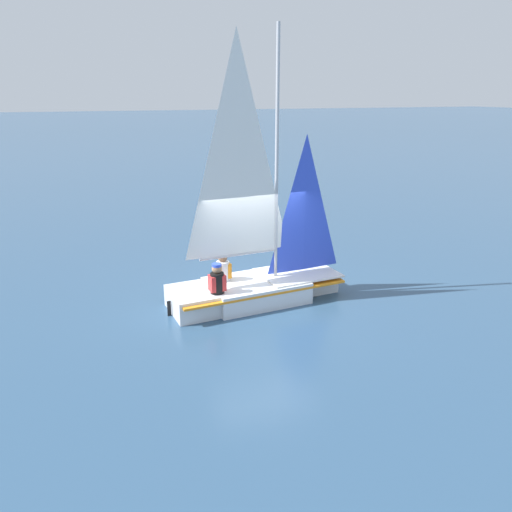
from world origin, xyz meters
TOP-DOWN VIEW (x-y plane):
  - ground_plane at (0.00, 0.00)m, footprint 260.00×260.00m
  - sailboat_main at (0.00, -0.03)m, footprint 1.77×4.19m
  - sailor_helm at (-0.29, -0.71)m, footprint 0.32×0.36m
  - sailor_crew at (0.41, -1.06)m, footprint 0.32×0.36m

SIDE VIEW (x-z plane):
  - ground_plane at x=0.00m, z-range 0.00..0.00m
  - sailor_helm at x=-0.29m, z-range 0.04..1.20m
  - sailor_crew at x=0.41m, z-range 0.05..1.21m
  - sailboat_main at x=0.00m, z-range -2.23..3.81m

